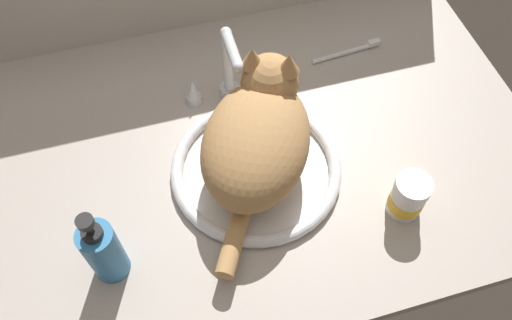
# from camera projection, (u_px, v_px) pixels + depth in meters

# --- Properties ---
(countertop) EXTENTS (1.04, 0.73, 0.03)m
(countertop) POSITION_uv_depth(u_px,v_px,m) (269.00, 149.00, 1.01)
(countertop) COLOR #ADA399
(countertop) RESTS_ON ground
(sink_basin) EXTENTS (0.32, 0.32, 0.02)m
(sink_basin) POSITION_uv_depth(u_px,v_px,m) (256.00, 169.00, 0.95)
(sink_basin) COLOR white
(sink_basin) RESTS_ON countertop
(faucet) EXTENTS (0.18, 0.12, 0.18)m
(faucet) POSITION_uv_depth(u_px,v_px,m) (229.00, 73.00, 1.00)
(faucet) COLOR silver
(faucet) RESTS_ON countertop
(cat) EXTENTS (0.29, 0.36, 0.18)m
(cat) POSITION_uv_depth(u_px,v_px,m) (259.00, 133.00, 0.89)
(cat) COLOR tan
(cat) RESTS_ON sink_basin
(soap_pump_bottle) EXTENTS (0.06, 0.06, 0.18)m
(soap_pump_bottle) POSITION_uv_depth(u_px,v_px,m) (103.00, 251.00, 0.80)
(soap_pump_bottle) COLOR teal
(soap_pump_bottle) RESTS_ON countertop
(pill_bottle) EXTENTS (0.06, 0.06, 0.09)m
(pill_bottle) POSITION_uv_depth(u_px,v_px,m) (408.00, 197.00, 0.89)
(pill_bottle) COLOR white
(pill_bottle) RESTS_ON countertop
(toothbrush) EXTENTS (0.16, 0.02, 0.02)m
(toothbrush) POSITION_uv_depth(u_px,v_px,m) (348.00, 52.00, 1.12)
(toothbrush) COLOR silver
(toothbrush) RESTS_ON countertop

